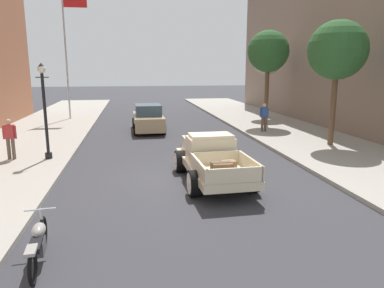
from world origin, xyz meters
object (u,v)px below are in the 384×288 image
at_px(hotrod_truck_cream, 211,158).
at_px(pedestrian_sidewalk_right, 264,116).
at_px(street_tree_second, 268,52).
at_px(car_background_tan, 148,119).
at_px(pedestrian_sidewalk_left, 10,137).
at_px(flagpole, 68,40).
at_px(street_lamp_near, 44,104).
at_px(street_tree_third, 268,60).
at_px(motorcycle_parked, 38,243).
at_px(street_tree_nearest, 338,51).

height_order(hotrod_truck_cream, pedestrian_sidewalk_right, pedestrian_sidewalk_right).
bearing_deg(street_tree_second, hotrod_truck_cream, -119.52).
distance_m(car_background_tan, pedestrian_sidewalk_right, 6.99).
bearing_deg(pedestrian_sidewalk_right, pedestrian_sidewalk_left, -159.42).
height_order(pedestrian_sidewalk_left, flagpole, flagpole).
height_order(street_lamp_near, street_tree_third, street_tree_third).
height_order(hotrod_truck_cream, street_lamp_near, street_lamp_near).
relative_size(motorcycle_parked, flagpole, 0.23).
relative_size(hotrod_truck_cream, flagpole, 0.54).
bearing_deg(pedestrian_sidewalk_left, street_tree_nearest, 2.15).
bearing_deg(hotrod_truck_cream, flagpole, 113.61).
bearing_deg(flagpole, hotrod_truck_cream, -66.39).
relative_size(flagpole, street_tree_third, 1.68).
height_order(pedestrian_sidewalk_left, pedestrian_sidewalk_right, same).
bearing_deg(car_background_tan, flagpole, 132.98).
distance_m(pedestrian_sidewalk_left, street_lamp_near, 1.95).
xyz_separation_m(street_tree_second, street_tree_third, (1.32, 3.50, -0.39)).
xyz_separation_m(flagpole, street_tree_nearest, (13.80, -11.91, -1.18)).
relative_size(car_background_tan, street_tree_third, 0.79).
bearing_deg(street_tree_nearest, street_lamp_near, -177.11).
xyz_separation_m(hotrod_truck_cream, motorcycle_parked, (-4.53, -4.91, -0.31)).
distance_m(pedestrian_sidewalk_right, street_tree_third, 7.20).
bearing_deg(street_tree_third, pedestrian_sidewalk_right, -111.66).
bearing_deg(street_tree_third, car_background_tan, -156.88).
relative_size(car_background_tan, street_tree_nearest, 0.74).
height_order(car_background_tan, street_lamp_near, street_lamp_near).
height_order(motorcycle_parked, car_background_tan, car_background_tan).
distance_m(car_background_tan, street_tree_third, 10.47).
height_order(hotrod_truck_cream, street_tree_nearest, street_tree_nearest).
bearing_deg(street_tree_nearest, flagpole, 139.22).
bearing_deg(street_lamp_near, car_background_tan, 57.43).
bearing_deg(flagpole, street_tree_nearest, -40.78).
distance_m(hotrod_truck_cream, street_tree_second, 12.87).
bearing_deg(street_tree_third, street_lamp_near, -141.33).
xyz_separation_m(hotrod_truck_cream, street_tree_second, (6.02, 10.62, 4.07)).
distance_m(pedestrian_sidewalk_left, flagpole, 13.31).
xyz_separation_m(hotrod_truck_cream, pedestrian_sidewalk_right, (4.98, 8.19, 0.33)).
xyz_separation_m(street_lamp_near, street_tree_third, (13.42, 10.74, 2.05)).
bearing_deg(street_lamp_near, flagpole, 94.01).
xyz_separation_m(street_lamp_near, street_tree_nearest, (12.92, 0.65, 2.21)).
relative_size(pedestrian_sidewalk_left, street_tree_third, 0.30).
xyz_separation_m(street_lamp_near, flagpole, (-0.88, 12.56, 3.39)).
distance_m(flagpole, street_tree_second, 14.06).
bearing_deg(pedestrian_sidewalk_left, hotrod_truck_cream, -24.87).
relative_size(motorcycle_parked, street_tree_nearest, 0.36).
xyz_separation_m(pedestrian_sidewalk_right, flagpole, (-11.95, 7.75, 4.68)).
bearing_deg(street_tree_third, street_tree_nearest, -92.82).
xyz_separation_m(motorcycle_parked, pedestrian_sidewalk_left, (-3.01, 8.40, 0.64)).
height_order(pedestrian_sidewalk_right, flagpole, flagpole).
distance_m(motorcycle_parked, flagpole, 21.66).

